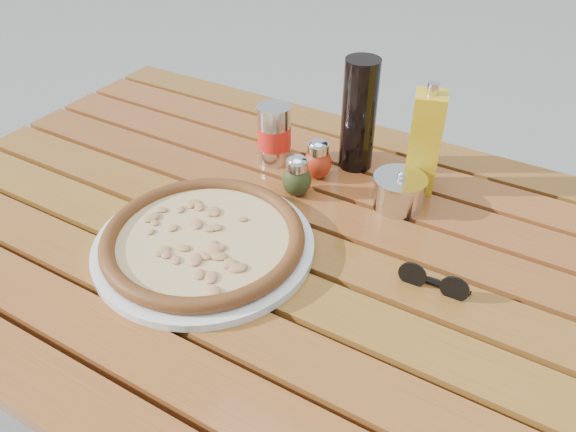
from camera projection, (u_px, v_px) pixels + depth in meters
The scene contains 10 objects.
table at pixel (282, 270), 0.99m from camera, with size 1.40×0.90×0.75m.
plate at pixel (204, 245), 0.92m from camera, with size 0.36×0.36×0.01m, color silver.
pizza at pixel (203, 238), 0.91m from camera, with size 0.35×0.35×0.03m.
pepper_shaker at pixel (318, 160), 1.07m from camera, with size 0.06×0.06×0.08m.
oregano_shaker at pixel (297, 176), 1.02m from camera, with size 0.07×0.07×0.08m.
dark_bottle at pixel (359, 115), 1.06m from camera, with size 0.07×0.07×0.22m, color black.
soda_can at pixel (274, 135), 1.11m from camera, with size 0.08×0.08×0.12m.
olive_oil_cruet at pixel (424, 142), 1.01m from camera, with size 0.07×0.07×0.21m.
parmesan_tin at pixel (399, 191), 1.00m from camera, with size 0.12×0.12×0.07m.
sunglasses at pixel (433, 282), 0.84m from camera, with size 0.11×0.03×0.04m.
Camera 1 is at (0.38, -0.63, 1.35)m, focal length 35.00 mm.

